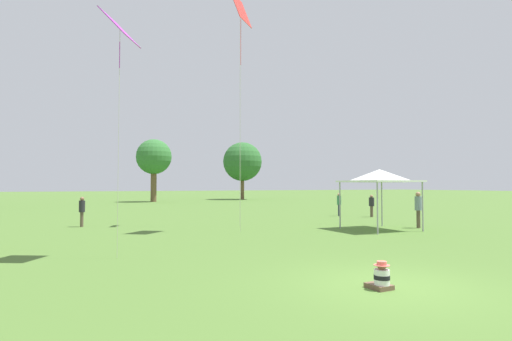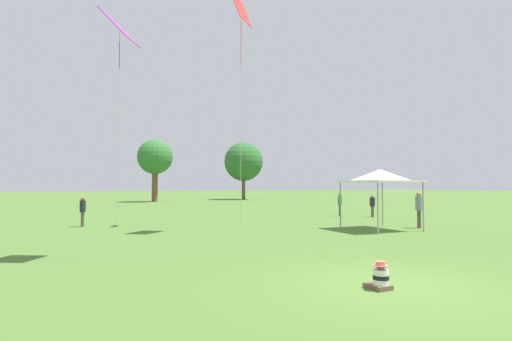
{
  "view_description": "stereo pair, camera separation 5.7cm",
  "coord_description": "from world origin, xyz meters",
  "px_view_note": "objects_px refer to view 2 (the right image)",
  "views": [
    {
      "loc": [
        -6.39,
        -6.76,
        2.2
      ],
      "look_at": [
        -0.12,
        6.77,
        2.75
      ],
      "focal_mm": 28.0,
      "sensor_mm": 36.0,
      "label": 1
    },
    {
      "loc": [
        -6.34,
        -6.79,
        2.2
      ],
      "look_at": [
        -0.12,
        6.77,
        2.75
      ],
      "focal_mm": 28.0,
      "sensor_mm": 36.0,
      "label": 2
    }
  ],
  "objects_px": {
    "distant_tree_1": "(244,162)",
    "distant_tree_3": "(155,157)",
    "seated_toddler": "(380,278)",
    "person_standing_1": "(419,206)",
    "canopy_tent": "(380,176)",
    "person_standing_5": "(83,209)",
    "person_standing_2": "(372,204)",
    "person_standing_0": "(340,202)",
    "kite_2": "(120,31)",
    "kite_0": "(241,13)"
  },
  "relations": [
    {
      "from": "seated_toddler",
      "to": "canopy_tent",
      "type": "xyz_separation_m",
      "value": [
        7.89,
        8.74,
        2.41
      ]
    },
    {
      "from": "distant_tree_1",
      "to": "person_standing_2",
      "type": "bearing_deg",
      "value": -98.35
    },
    {
      "from": "distant_tree_1",
      "to": "distant_tree_3",
      "type": "xyz_separation_m",
      "value": [
        -14.21,
        -3.28,
        0.05
      ]
    },
    {
      "from": "seated_toddler",
      "to": "kite_0",
      "type": "xyz_separation_m",
      "value": [
        1.28,
        10.8,
        10.23
      ]
    },
    {
      "from": "person_standing_1",
      "to": "person_standing_5",
      "type": "xyz_separation_m",
      "value": [
        -15.73,
        7.93,
        -0.17
      ]
    },
    {
      "from": "seated_toddler",
      "to": "canopy_tent",
      "type": "bearing_deg",
      "value": 45.77
    },
    {
      "from": "person_standing_0",
      "to": "canopy_tent",
      "type": "height_order",
      "value": "canopy_tent"
    },
    {
      "from": "kite_2",
      "to": "seated_toddler",
      "type": "bearing_deg",
      "value": -67.06
    },
    {
      "from": "person_standing_0",
      "to": "person_standing_5",
      "type": "relative_size",
      "value": 1.04
    },
    {
      "from": "seated_toddler",
      "to": "person_standing_0",
      "type": "xyz_separation_m",
      "value": [
        11.46,
        16.86,
        0.75
      ]
    },
    {
      "from": "person_standing_0",
      "to": "canopy_tent",
      "type": "bearing_deg",
      "value": 166.7
    },
    {
      "from": "canopy_tent",
      "to": "distant_tree_1",
      "type": "relative_size",
      "value": 0.35
    },
    {
      "from": "kite_0",
      "to": "person_standing_2",
      "type": "bearing_deg",
      "value": 21.35
    },
    {
      "from": "person_standing_1",
      "to": "kite_2",
      "type": "height_order",
      "value": "kite_2"
    },
    {
      "from": "seated_toddler",
      "to": "kite_0",
      "type": "distance_m",
      "value": 14.93
    },
    {
      "from": "person_standing_0",
      "to": "person_standing_1",
      "type": "height_order",
      "value": "person_standing_1"
    },
    {
      "from": "kite_2",
      "to": "distant_tree_3",
      "type": "distance_m",
      "value": 42.0
    },
    {
      "from": "seated_toddler",
      "to": "person_standing_5",
      "type": "bearing_deg",
      "value": 106.13
    },
    {
      "from": "kite_2",
      "to": "distant_tree_1",
      "type": "bearing_deg",
      "value": 48.21
    },
    {
      "from": "canopy_tent",
      "to": "distant_tree_1",
      "type": "height_order",
      "value": "distant_tree_1"
    },
    {
      "from": "person_standing_0",
      "to": "canopy_tent",
      "type": "distance_m",
      "value": 9.02
    },
    {
      "from": "kite_0",
      "to": "distant_tree_1",
      "type": "relative_size",
      "value": 1.28
    },
    {
      "from": "seated_toddler",
      "to": "distant_tree_3",
      "type": "distance_m",
      "value": 47.72
    },
    {
      "from": "seated_toddler",
      "to": "distant_tree_3",
      "type": "height_order",
      "value": "distant_tree_3"
    },
    {
      "from": "person_standing_0",
      "to": "person_standing_5",
      "type": "bearing_deg",
      "value": 101.69
    },
    {
      "from": "distant_tree_1",
      "to": "distant_tree_3",
      "type": "height_order",
      "value": "distant_tree_1"
    },
    {
      "from": "person_standing_5",
      "to": "distant_tree_3",
      "type": "relative_size",
      "value": 0.19
    },
    {
      "from": "person_standing_2",
      "to": "distant_tree_1",
      "type": "relative_size",
      "value": 0.17
    },
    {
      "from": "person_standing_2",
      "to": "person_standing_5",
      "type": "distance_m",
      "value": 18.47
    },
    {
      "from": "person_standing_5",
      "to": "canopy_tent",
      "type": "xyz_separation_m",
      "value": [
        13.34,
        -7.75,
        1.71
      ]
    },
    {
      "from": "canopy_tent",
      "to": "distant_tree_3",
      "type": "height_order",
      "value": "distant_tree_3"
    },
    {
      "from": "person_standing_1",
      "to": "person_standing_2",
      "type": "height_order",
      "value": "person_standing_1"
    },
    {
      "from": "person_standing_2",
      "to": "kite_0",
      "type": "xyz_separation_m",
      "value": [
        -11.69,
        -4.39,
        9.57
      ]
    },
    {
      "from": "person_standing_2",
      "to": "distant_tree_3",
      "type": "height_order",
      "value": "distant_tree_3"
    },
    {
      "from": "person_standing_5",
      "to": "kite_2",
      "type": "relative_size",
      "value": 0.21
    },
    {
      "from": "kite_2",
      "to": "person_standing_0",
      "type": "bearing_deg",
      "value": 19.06
    },
    {
      "from": "person_standing_5",
      "to": "kite_2",
      "type": "xyz_separation_m",
      "value": [
        0.76,
        -10.36,
        5.99
      ]
    },
    {
      "from": "person_standing_0",
      "to": "distant_tree_3",
      "type": "relative_size",
      "value": 0.2
    },
    {
      "from": "kite_2",
      "to": "distant_tree_3",
      "type": "bearing_deg",
      "value": 63.58
    },
    {
      "from": "canopy_tent",
      "to": "kite_0",
      "type": "bearing_deg",
      "value": 162.76
    },
    {
      "from": "seated_toddler",
      "to": "kite_0",
      "type": "height_order",
      "value": "kite_0"
    },
    {
      "from": "person_standing_5",
      "to": "distant_tree_1",
      "type": "xyz_separation_m",
      "value": [
        23.61,
        34.01,
        4.91
      ]
    },
    {
      "from": "person_standing_2",
      "to": "canopy_tent",
      "type": "height_order",
      "value": "canopy_tent"
    },
    {
      "from": "person_standing_1",
      "to": "canopy_tent",
      "type": "bearing_deg",
      "value": 139.87
    },
    {
      "from": "person_standing_0",
      "to": "kite_2",
      "type": "height_order",
      "value": "kite_2"
    },
    {
      "from": "distant_tree_3",
      "to": "person_standing_5",
      "type": "bearing_deg",
      "value": -107.01
    },
    {
      "from": "person_standing_2",
      "to": "distant_tree_3",
      "type": "distance_m",
      "value": 33.65
    },
    {
      "from": "person_standing_0",
      "to": "person_standing_2",
      "type": "distance_m",
      "value": 2.26
    },
    {
      "from": "distant_tree_3",
      "to": "seated_toddler",
      "type": "bearing_deg",
      "value": -94.78
    },
    {
      "from": "person_standing_5",
      "to": "canopy_tent",
      "type": "relative_size",
      "value": 0.51
    }
  ]
}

